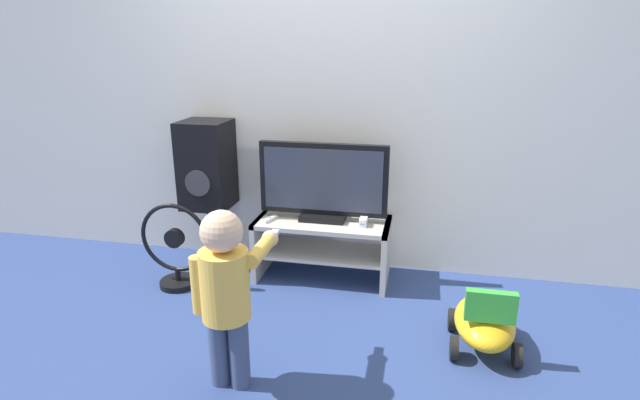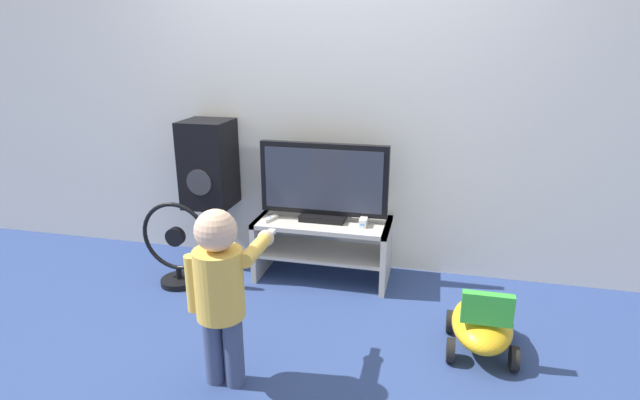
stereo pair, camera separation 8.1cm
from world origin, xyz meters
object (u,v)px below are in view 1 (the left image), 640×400
object	(u,v)px
television	(323,183)
remote_primary	(270,219)
game_console	(364,220)
floor_fan	(176,250)
child	(226,285)
speaker_tower	(207,168)
ride_on_toy	(485,322)

from	to	relation	value
television	remote_primary	size ratio (longest dim) A/B	6.47
game_console	remote_primary	size ratio (longest dim) A/B	1.22
game_console	floor_fan	bearing A→B (deg)	-165.42
remote_primary	child	bearing A→B (deg)	-82.52
television	speaker_tower	world-z (taller)	speaker_tower
remote_primary	speaker_tower	world-z (taller)	speaker_tower
child	game_console	bearing A→B (deg)	67.81
television	floor_fan	world-z (taller)	television
speaker_tower	floor_fan	size ratio (longest dim) A/B	1.81
remote_primary	child	distance (m)	1.13
speaker_tower	ride_on_toy	world-z (taller)	speaker_tower
floor_fan	ride_on_toy	xyz separation A→B (m)	(1.95, -0.32, -0.10)
game_console	floor_fan	world-z (taller)	floor_fan
ride_on_toy	speaker_tower	bearing A→B (deg)	158.69
child	speaker_tower	bearing A→B (deg)	117.03
game_console	floor_fan	size ratio (longest dim) A/B	0.28
television	ride_on_toy	distance (m)	1.33
speaker_tower	child	bearing A→B (deg)	-62.97
remote_primary	child	world-z (taller)	child
remote_primary	speaker_tower	bearing A→B (deg)	162.43
television	game_console	xyz separation A→B (m)	(0.28, -0.03, -0.23)
game_console	floor_fan	xyz separation A→B (m)	(-1.21, -0.32, -0.19)
child	ride_on_toy	xyz separation A→B (m)	(1.22, 0.55, -0.36)
television	game_console	world-z (taller)	television
game_console	ride_on_toy	bearing A→B (deg)	-41.12
remote_primary	ride_on_toy	xyz separation A→B (m)	(1.36, -0.57, -0.28)
television	child	size ratio (longest dim) A/B	0.97
speaker_tower	game_console	bearing A→B (deg)	-4.45
floor_fan	speaker_tower	bearing A→B (deg)	79.05
television	child	xyz separation A→B (m)	(-0.20, -1.22, -0.16)
remote_primary	speaker_tower	xyz separation A→B (m)	(-0.50, 0.16, 0.29)
speaker_tower	floor_fan	bearing A→B (deg)	-100.95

